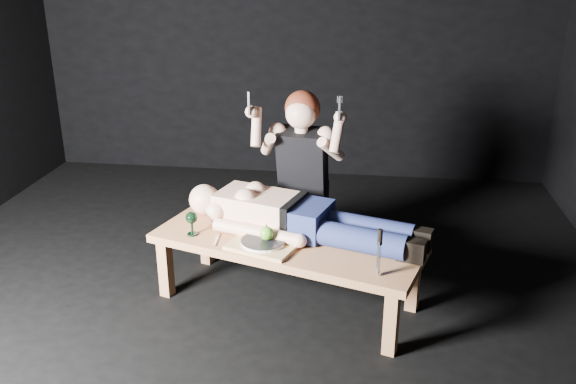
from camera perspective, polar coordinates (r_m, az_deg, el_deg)
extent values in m
plane|color=black|center=(4.12, -4.01, -9.65)|extent=(5.00, 5.00, 0.00)
plane|color=black|center=(6.03, 0.44, 15.47)|extent=(5.00, 0.00, 5.00)
cube|color=#B37A52|center=(3.93, -0.10, -7.41)|extent=(1.80, 1.10, 0.45)
cube|color=tan|center=(3.73, -2.35, -4.99)|extent=(0.48, 0.41, 0.02)
cylinder|color=white|center=(3.72, -2.35, -4.68)|extent=(0.34, 0.34, 0.02)
sphere|color=#4BA01D|center=(3.71, -2.01, -3.88)|extent=(0.09, 0.09, 0.09)
cube|color=#B2B2B7|center=(3.84, -6.69, -4.45)|extent=(0.03, 0.18, 0.01)
cube|color=#B2B2B7|center=(3.67, -0.98, -5.60)|extent=(0.03, 0.18, 0.01)
cube|color=#B2B2B7|center=(3.72, -0.70, -5.20)|extent=(0.07, 0.18, 0.01)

